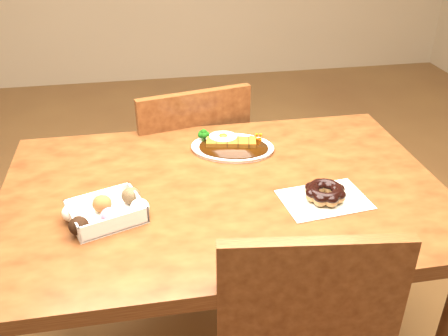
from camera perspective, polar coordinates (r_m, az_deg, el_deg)
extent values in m
cube|color=#461F0E|center=(1.38, 0.00, -2.93)|extent=(1.20, 0.80, 0.04)
cylinder|color=#461F0E|center=(1.89, -18.48, -8.40)|extent=(0.06, 0.06, 0.71)
cylinder|color=#461F0E|center=(2.00, 13.71, -5.18)|extent=(0.06, 0.06, 0.71)
cube|color=#461F0E|center=(2.03, -4.79, -1.15)|extent=(0.50, 0.50, 0.04)
cylinder|color=#461F0E|center=(2.33, -1.86, -3.07)|extent=(0.04, 0.04, 0.41)
cylinder|color=#461F0E|center=(2.26, -9.99, -4.78)|extent=(0.04, 0.04, 0.41)
cylinder|color=#461F0E|center=(2.08, 1.43, -7.82)|extent=(0.04, 0.04, 0.41)
cylinder|color=#461F0E|center=(2.00, -7.72, -9.99)|extent=(0.04, 0.04, 0.41)
cube|color=#461F0E|center=(1.76, -3.23, 2.58)|extent=(0.40, 0.11, 0.40)
cube|color=#461F0E|center=(1.13, 9.76, -16.15)|extent=(0.40, 0.08, 0.40)
ellipsoid|color=white|center=(1.56, 0.97, 2.32)|extent=(0.29, 0.24, 0.01)
ellipsoid|color=black|center=(1.54, 1.10, 2.34)|extent=(0.25, 0.20, 0.01)
cube|color=#6B380C|center=(1.55, 0.82, 2.93)|extent=(0.16, 0.08, 0.02)
ellipsoid|color=white|center=(1.57, -0.10, 3.62)|extent=(0.10, 0.10, 0.01)
ellipsoid|color=#FFB214|center=(1.57, -0.10, 3.65)|extent=(0.03, 0.03, 0.02)
cube|color=white|center=(1.26, -13.30, -4.85)|extent=(0.21, 0.18, 0.05)
ellipsoid|color=black|center=(1.22, -16.27, -6.35)|extent=(0.05, 0.05, 0.04)
ellipsoid|color=pink|center=(1.24, -12.88, -5.40)|extent=(0.05, 0.05, 0.04)
ellipsoid|color=beige|center=(1.25, -9.59, -4.46)|extent=(0.05, 0.05, 0.04)
ellipsoid|color=beige|center=(1.27, -17.00, -4.91)|extent=(0.05, 0.05, 0.04)
ellipsoid|color=brown|center=(1.29, -13.75, -4.01)|extent=(0.05, 0.05, 0.04)
ellipsoid|color=black|center=(1.30, -10.57, -3.13)|extent=(0.05, 0.05, 0.04)
cube|color=silver|center=(1.34, 11.38, -3.55)|extent=(0.24, 0.18, 0.00)
torus|color=olive|center=(1.33, 11.46, -2.85)|extent=(0.12, 0.12, 0.04)
torus|color=black|center=(1.32, 11.50, -2.50)|extent=(0.11, 0.11, 0.02)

